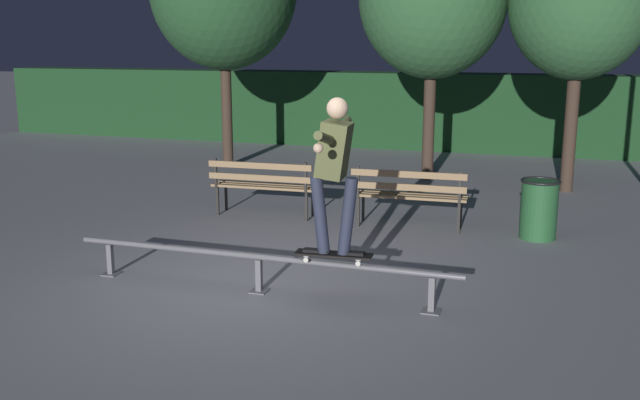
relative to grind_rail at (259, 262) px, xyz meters
name	(u,v)px	position (x,y,z in m)	size (l,w,h in m)	color
ground_plane	(266,286)	(0.00, 0.19, -0.32)	(90.00, 90.00, 0.00)	gray
hedge_backdrop	(434,111)	(0.00, 10.90, 0.60)	(24.00, 1.20, 1.83)	#193D1E
grind_rail	(259,262)	(0.00, 0.00, 0.00)	(4.27, 0.18, 0.41)	slate
skateboard	(334,255)	(0.82, 0.00, 0.16)	(0.79, 0.27, 0.09)	black
skateboarder	(334,163)	(0.82, 0.00, 1.10)	(0.63, 1.41, 1.56)	black
park_bench_leftmost	(263,182)	(-1.23, 3.04, 0.21)	(1.62, 0.48, 0.88)	#282623
park_bench_left_center	(409,191)	(0.97, 3.04, 0.21)	(1.62, 0.48, 0.88)	#282623
tree_far_right	(580,3)	(3.10, 6.45, 2.88)	(2.33, 2.33, 4.50)	#3D2D23
trash_can	(539,208)	(2.72, 3.10, 0.09)	(0.52, 0.52, 0.80)	#23562D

